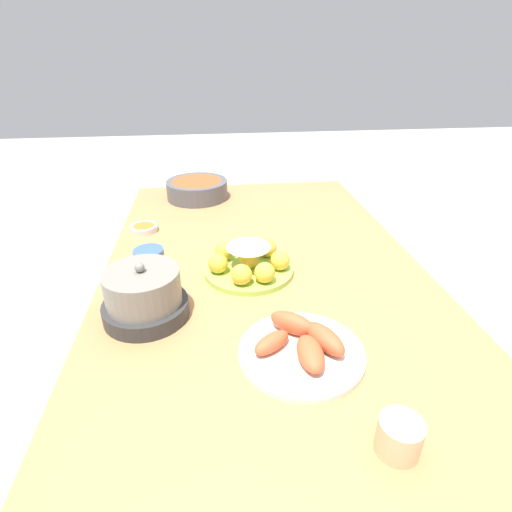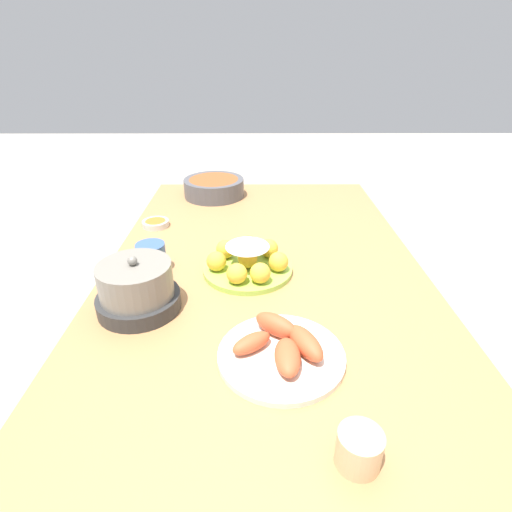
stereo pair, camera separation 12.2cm
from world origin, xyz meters
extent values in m
plane|color=#B2A899|center=(0.00, 0.00, 0.00)|extent=(12.00, 12.00, 0.00)
cylinder|color=#A87547|center=(0.75, -0.44, 0.37)|extent=(0.06, 0.06, 0.75)
cylinder|color=#A87547|center=(0.75, 0.44, 0.37)|extent=(0.06, 0.06, 0.75)
cube|color=#A87547|center=(0.00, 0.00, 0.76)|extent=(1.59, 0.98, 0.03)
cylinder|color=#99CC4C|center=(-0.05, 0.05, 0.78)|extent=(0.27, 0.27, 0.02)
sphere|color=yellow|center=(0.04, 0.04, 0.82)|extent=(0.06, 0.06, 0.06)
sphere|color=yellow|center=(0.01, 0.12, 0.82)|extent=(0.06, 0.06, 0.06)
sphere|color=yellow|center=(-0.07, 0.14, 0.82)|extent=(0.06, 0.06, 0.06)
sphere|color=yellow|center=(-0.14, 0.08, 0.82)|extent=(0.06, 0.06, 0.06)
sphere|color=yellow|center=(-0.14, 0.01, 0.82)|extent=(0.06, 0.06, 0.06)
sphere|color=yellow|center=(-0.07, -0.04, 0.82)|extent=(0.06, 0.06, 0.06)
sphere|color=yellow|center=(0.02, -0.02, 0.82)|extent=(0.06, 0.06, 0.06)
ellipsoid|color=white|center=(-0.05, 0.05, 0.86)|extent=(0.13, 0.13, 0.02)
sphere|color=yellow|center=(-0.05, 0.05, 0.82)|extent=(0.06, 0.06, 0.06)
cylinder|color=#4C4C51|center=(0.63, 0.21, 0.82)|extent=(0.27, 0.27, 0.08)
cylinder|color=brown|center=(0.63, 0.21, 0.85)|extent=(0.22, 0.22, 0.01)
cylinder|color=beige|center=(0.29, 0.40, 0.79)|extent=(0.10, 0.10, 0.02)
cylinder|color=#B26623|center=(0.29, 0.40, 0.79)|extent=(0.08, 0.08, 0.01)
cylinder|color=silver|center=(-0.43, -0.03, 0.78)|extent=(0.28, 0.28, 0.01)
ellipsoid|color=#D1512D|center=(-0.36, -0.02, 0.82)|extent=(0.10, 0.12, 0.05)
ellipsoid|color=#D1512D|center=(-0.42, 0.04, 0.81)|extent=(0.09, 0.10, 0.04)
ellipsoid|color=#D1512D|center=(-0.46, -0.04, 0.81)|extent=(0.11, 0.06, 0.04)
ellipsoid|color=#D1512D|center=(-0.42, -0.08, 0.81)|extent=(0.13, 0.10, 0.05)
cylinder|color=#DBB27F|center=(-0.68, -0.14, 0.81)|extent=(0.08, 0.08, 0.07)
cylinder|color=#38568E|center=(-0.04, 0.34, 0.82)|extent=(0.09, 0.09, 0.09)
cylinder|color=#2D2D2D|center=(-0.24, 0.33, 0.80)|extent=(0.21, 0.21, 0.04)
cylinder|color=slate|center=(-0.24, 0.33, 0.86)|extent=(0.19, 0.19, 0.09)
sphere|color=slate|center=(-0.24, 0.33, 0.92)|extent=(0.02, 0.02, 0.02)
camera|label=1|loc=(-1.09, 0.15, 1.39)|focal=28.00mm
camera|label=2|loc=(-1.10, 0.03, 1.39)|focal=28.00mm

